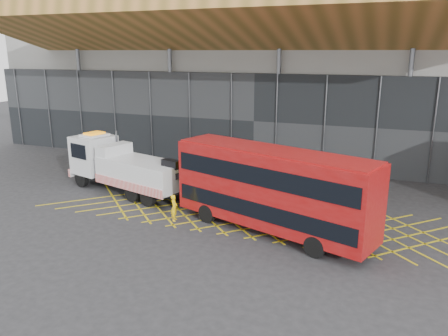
% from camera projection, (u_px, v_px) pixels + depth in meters
% --- Properties ---
extents(ground_plane, '(120.00, 120.00, 0.00)m').
position_uv_depth(ground_plane, '(174.00, 204.00, 28.89)').
color(ground_plane, '#262628').
extents(road_markings, '(27.96, 7.16, 0.01)m').
position_uv_depth(road_markings, '(255.00, 215.00, 26.97)').
color(road_markings, gold).
rests_on(road_markings, ground_plane).
extents(construction_building, '(55.00, 23.97, 18.00)m').
position_uv_depth(construction_building, '(275.00, 60.00, 42.50)').
color(construction_building, gray).
rests_on(construction_building, ground_plane).
extents(recovery_truck, '(11.62, 5.40, 4.07)m').
position_uv_depth(recovery_truck, '(123.00, 166.00, 31.06)').
color(recovery_truck, black).
rests_on(recovery_truck, ground_plane).
extents(bus_towed, '(11.87, 6.30, 4.74)m').
position_uv_depth(bus_towed, '(272.00, 187.00, 23.80)').
color(bus_towed, maroon).
rests_on(bus_towed, ground_plane).
extents(worker, '(0.52, 0.66, 1.60)m').
position_uv_depth(worker, '(174.00, 208.00, 25.95)').
color(worker, yellow).
rests_on(worker, ground_plane).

